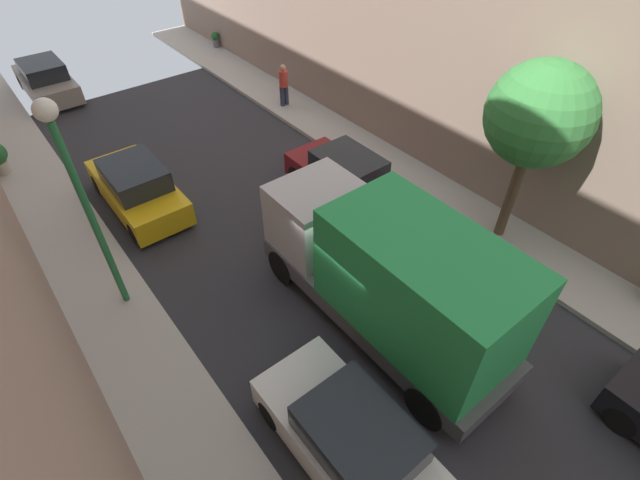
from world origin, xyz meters
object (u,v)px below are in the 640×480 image
object	(u,v)px
parked_car_left_2	(354,443)
lamp_post	(77,184)
parked_car_left_4	(46,80)
parked_car_left_3	(137,188)
pedestrian	(284,84)
parked_car_right_2	(346,178)
delivery_truck	(390,276)
street_tree_1	(539,115)
potted_plant_1	(215,39)

from	to	relation	value
parked_car_left_2	lamp_post	xyz separation A→B (m)	(-1.90, 6.51, 2.99)
parked_car_left_4	lamp_post	bearing A→B (deg)	-97.91
parked_car_left_3	lamp_post	xyz separation A→B (m)	(-1.90, -3.59, 2.99)
pedestrian	parked_car_left_2	bearing A→B (deg)	-120.21
parked_car_right_2	pedestrian	distance (m)	6.64
pedestrian	lamp_post	bearing A→B (deg)	-146.08
pedestrian	delivery_truck	bearing A→B (deg)	-113.61
parked_car_left_3	parked_car_left_4	xyz separation A→B (m)	(0.00, 10.08, 0.00)
parked_car_left_4	delivery_truck	distance (m)	18.48
parked_car_right_2	street_tree_1	bearing A→B (deg)	-62.32
parked_car_right_2	street_tree_1	xyz separation A→B (m)	(2.26, -4.31, 3.18)
street_tree_1	potted_plant_1	xyz separation A→B (m)	(0.82, 18.37, -3.34)
parked_car_left_4	pedestrian	bearing A→B (deg)	-44.70
parked_car_left_3	parked_car_right_2	bearing A→B (deg)	-33.73
parked_car_left_2	delivery_truck	size ratio (longest dim) A/B	0.64
pedestrian	potted_plant_1	size ratio (longest dim) A/B	2.28
parked_car_left_4	pedestrian	distance (m)	10.49
potted_plant_1	lamp_post	distance (m)	17.74
parked_car_right_2	pedestrian	size ratio (longest dim) A/B	2.44
parked_car_left_2	parked_car_left_3	bearing A→B (deg)	90.00
delivery_truck	street_tree_1	xyz separation A→B (m)	(4.96, 0.25, 2.11)
street_tree_1	potted_plant_1	size ratio (longest dim) A/B	6.74
parked_car_left_3	lamp_post	distance (m)	5.04
street_tree_1	lamp_post	bearing A→B (deg)	155.63
parked_car_left_3	potted_plant_1	bearing A→B (deg)	50.91
delivery_truck	potted_plant_1	xyz separation A→B (m)	(5.79, 18.62, -1.22)
parked_car_left_4	delivery_truck	xyz separation A→B (m)	(2.70, -18.25, 1.07)
parked_car_left_2	pedestrian	bearing A→B (deg)	59.79
parked_car_right_2	pedestrian	world-z (taller)	pedestrian
parked_car_right_2	lamp_post	bearing A→B (deg)	179.86
parked_car_left_2	lamp_post	world-z (taller)	lamp_post
parked_car_left_4	delivery_truck	bearing A→B (deg)	-81.59
delivery_truck	parked_car_left_2	bearing A→B (deg)	-144.53
parked_car_left_4	parked_car_right_2	xyz separation A→B (m)	(5.40, -13.68, 0.00)
delivery_truck	pedestrian	distance (m)	11.89
parked_car_left_3	parked_car_right_2	xyz separation A→B (m)	(5.40, -3.60, 0.00)
parked_car_left_4	street_tree_1	world-z (taller)	street_tree_1
parked_car_left_3	pedestrian	bearing A→B (deg)	19.94
parked_car_left_4	delivery_truck	size ratio (longest dim) A/B	0.64
parked_car_left_3	lamp_post	world-z (taller)	lamp_post
parked_car_left_2	delivery_truck	xyz separation A→B (m)	(2.70, 1.92, 1.07)
parked_car_left_3	parked_car_right_2	distance (m)	6.49
street_tree_1	potted_plant_1	distance (m)	18.68
parked_car_left_4	potted_plant_1	bearing A→B (deg)	2.48
parked_car_left_2	lamp_post	distance (m)	7.41
parked_car_left_4	delivery_truck	world-z (taller)	delivery_truck
parked_car_right_2	potted_plant_1	world-z (taller)	parked_car_right_2
parked_car_left_4	street_tree_1	size ratio (longest dim) A/B	0.83
parked_car_left_2	street_tree_1	size ratio (longest dim) A/B	0.83
parked_car_left_4	potted_plant_1	distance (m)	8.50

